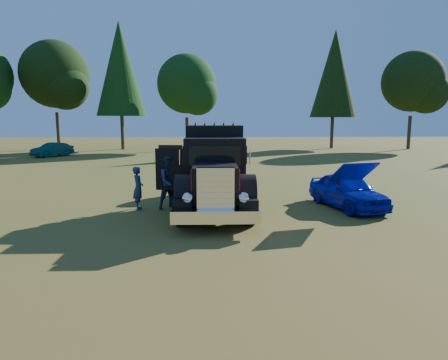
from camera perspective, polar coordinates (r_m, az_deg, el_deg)
ground at (r=13.35m, az=4.34°, el=-5.34°), size 120.00×120.00×0.00m
treeline at (r=40.51m, az=-11.64°, el=14.82°), size 72.10×24.04×13.84m
diamond_t_truck at (r=14.20m, az=-1.36°, el=0.79°), size 3.37×7.16×3.00m
hotrod_coupe at (r=15.29m, az=17.23°, el=-1.47°), size 2.34×4.22×1.89m
spectator_near at (r=14.65m, az=-12.16°, el=-1.13°), size 0.49×0.64×1.56m
spectator_far at (r=14.58m, az=-7.64°, el=-0.25°), size 1.21×1.14×1.97m
distant_teal_car at (r=37.97m, az=-23.33°, el=4.01°), size 2.97×3.77×1.20m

